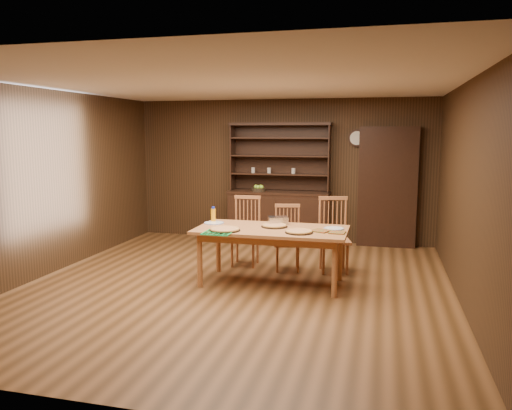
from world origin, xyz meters
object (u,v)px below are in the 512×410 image
(dining_table, at_px, (272,234))
(chair_left, at_px, (246,228))
(china_hutch, at_px, (279,210))
(chair_right, at_px, (333,232))
(juice_bottle, at_px, (213,215))
(chair_center, at_px, (287,235))

(dining_table, distance_m, chair_left, 1.09)
(china_hutch, relative_size, chair_right, 2.02)
(juice_bottle, bearing_deg, chair_right, 20.87)
(chair_center, bearing_deg, china_hutch, 93.08)
(china_hutch, height_order, chair_right, china_hutch)
(chair_left, bearing_deg, dining_table, -58.19)
(dining_table, distance_m, juice_bottle, 0.94)
(china_hutch, bearing_deg, chair_center, -74.27)
(chair_left, bearing_deg, chair_right, -3.30)
(dining_table, bearing_deg, china_hutch, 99.54)
(dining_table, height_order, chair_left, chair_left)
(chair_left, xyz_separation_m, chair_center, (0.66, -0.13, -0.05))
(chair_left, relative_size, juice_bottle, 4.75)
(china_hutch, bearing_deg, chair_left, -96.11)
(chair_center, bearing_deg, chair_right, -4.83)
(dining_table, relative_size, chair_left, 1.89)
(chair_left, relative_size, chair_right, 0.97)
(juice_bottle, bearing_deg, chair_left, 65.62)
(chair_center, height_order, juice_bottle, juice_bottle)
(chair_right, relative_size, juice_bottle, 4.90)
(china_hutch, height_order, chair_center, china_hutch)
(chair_left, bearing_deg, chair_center, -12.63)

